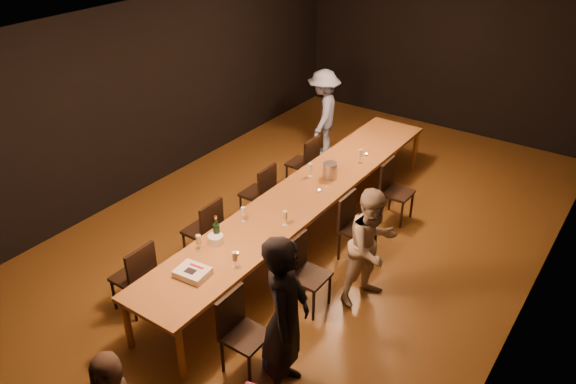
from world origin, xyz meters
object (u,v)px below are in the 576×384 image
Objects in this scene: chair_right_3 at (397,192)px; plate_stack at (216,239)px; woman_birthday at (286,319)px; chair_left_0 at (133,276)px; table at (305,195)px; chair_right_2 at (358,229)px; chair_right_1 at (309,275)px; chair_left_2 at (257,193)px; woman_tan at (372,246)px; man_blue at (323,113)px; chair_left_1 at (202,229)px; champagne_bottle at (216,228)px; ice_bucket at (330,170)px; chair_right_0 at (246,335)px; chair_left_3 at (302,162)px; birthday_cake at (193,273)px.

plate_stack is (-1.06, -2.83, 0.34)m from chair_right_3.
woman_birthday is 1.71m from plate_stack.
woman_birthday reaches higher than chair_left_0.
woman_birthday is at bearing -60.68° from table.
chair_right_1 is at bearing -0.00° from chair_right_2.
chair_right_1 reaches higher than plate_stack.
chair_left_2 is 2.31m from woman_tan.
table is at bearing -90.00° from chair_left_2.
chair_right_1 is at bearing 7.68° from man_blue.
table is 6.45× the size of chair_left_1.
table is 6.45× the size of chair_right_1.
ice_bucket is at bearing 82.12° from champagne_bottle.
chair_right_2 is 1.00× the size of chair_left_2.
chair_right_2 is (0.00, 2.40, 0.00)m from chair_right_0.
woman_tan is at bearing -129.71° from chair_left_3.
chair_right_1 is 0.81m from woman_tan.
chair_right_1 is 1.00× the size of chair_left_2.
champagne_bottle is at bearing -127.39° from chair_right_0.
man_blue is (-2.59, 4.88, -0.12)m from woman_birthday.
chair_right_1 is at bearing -54.78° from chair_left_0.
chair_left_3 is at bearing 102.78° from plate_stack.
table is at bearing -19.50° from chair_left_0.
chair_left_1 is at bearing -180.00° from chair_left_3.
chair_right_1 is at bearing 18.52° from champagne_bottle.
chair_left_2 reaches higher than plate_stack.
chair_right_1 is 2.74× the size of champagne_bottle.
champagne_bottle is at bearing -71.48° from chair_right_1.
chair_right_0 is 1.00× the size of chair_left_3.
chair_right_1 is (0.00, 1.20, 0.00)m from chair_right_0.
woman_birthday is at bearing -11.17° from birthday_cake.
chair_right_3 and chair_left_2 have the same top height.
woman_tan is at bearing -51.27° from chair_left_0.
chair_right_0 is 3.09m from ice_bucket.
chair_right_0 and chair_right_3 have the same top height.
man_blue is 4.28m from plate_stack.
chair_left_2 is 4.91× the size of plate_stack.
chair_right_2 is at bearing -54.78° from chair_left_1.
chair_left_0 is 1.06m from plate_stack.
chair_left_3 is at bearing 0.00° from chair_left_0.
man_blue is at bearing -121.98° from chair_right_3.
champagne_bottle is (-0.23, 0.67, 0.13)m from birthday_cake.
birthday_cake is (1.26, -4.76, -0.00)m from man_blue.
chair_right_1 is at bearing 21.98° from plate_stack.
chair_left_2 is at bearing -12.55° from man_blue.
chair_left_0 is at bearing -54.78° from chair_right_1.
woman_tan is at bearing 164.06° from chair_right_0.
chair_left_0 is at bearing -106.95° from ice_bucket.
chair_right_2 is 1.97m from plate_stack.
birthday_cake is at bearing -70.80° from champagne_bottle.
chair_left_3 is at bearing -154.72° from chair_right_0.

